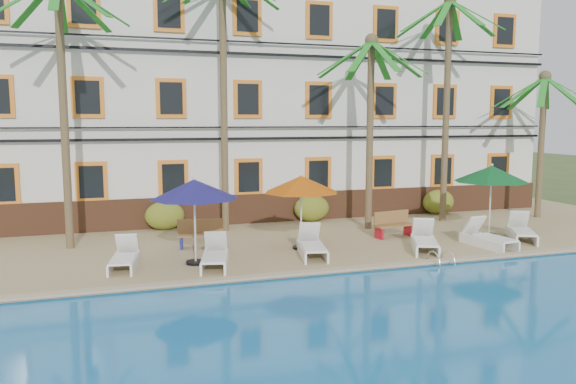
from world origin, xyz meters
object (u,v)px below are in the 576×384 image
object	(u,v)px
umbrella_blue	(194,190)
pool_ladder	(441,263)
lounger_b	(215,256)
lounger_c	(312,246)
lounger_a	(124,258)
palm_e	(543,122)
palm_c	(370,104)
palm_b	(223,65)
lounger_f	(521,231)
palm_d	(447,80)
palm_a	(62,76)
lounger_d	(425,241)
lounger_e	(488,237)
umbrella_green	(491,174)
bench_right	(393,224)
bench_left	(201,233)
umbrella_red	(301,185)

from	to	relation	value
umbrella_blue	pool_ladder	bearing A→B (deg)	-16.74
lounger_b	lounger_c	size ratio (longest dim) A/B	0.97
umbrella_blue	lounger_a	bearing A→B (deg)	175.19
palm_e	lounger_a	bearing A→B (deg)	-169.08
lounger_c	lounger_a	bearing A→B (deg)	177.16
lounger_b	palm_c	bearing A→B (deg)	29.98
palm_b	lounger_a	world-z (taller)	palm_b
lounger_f	lounger_b	bearing A→B (deg)	-178.44
palm_d	pool_ladder	bearing A→B (deg)	-123.37
palm_c	palm_d	distance (m)	3.84
palm_b	lounger_f	world-z (taller)	palm_b
palm_a	lounger_d	world-z (taller)	palm_a
lounger_a	lounger_e	distance (m)	11.60
palm_c	lounger_c	distance (m)	6.73
lounger_b	lounger_f	world-z (taller)	lounger_f
palm_e	umbrella_green	size ratio (longest dim) A/B	2.37
palm_e	umbrella_blue	xyz separation A→B (m)	(-15.31, -3.51, -1.91)
lounger_d	bench_right	xyz separation A→B (m)	(0.03, 2.21, 0.15)
palm_e	bench_left	distance (m)	15.32
palm_a	palm_b	size ratio (longest dim) A/B	0.89
palm_c	bench_left	xyz separation A→B (m)	(-6.69, -1.32, -4.31)
lounger_a	pool_ladder	distance (m)	9.18
lounger_f	lounger_a	bearing A→B (deg)	178.56
lounger_d	lounger_e	world-z (taller)	lounger_d
palm_b	lounger_b	size ratio (longest dim) A/B	4.71
umbrella_red	bench_left	xyz separation A→B (m)	(-3.07, 1.19, -1.64)
palm_e	lounger_d	world-z (taller)	palm_e
bench_right	pool_ladder	distance (m)	3.81
umbrella_green	lounger_f	distance (m)	2.24
lounger_c	lounger_f	world-z (taller)	lounger_f
lounger_d	lounger_f	distance (m)	4.09
umbrella_green	palm_e	bearing A→B (deg)	31.08
umbrella_red	lounger_d	distance (m)	4.37
palm_a	palm_b	bearing A→B (deg)	14.00
palm_b	umbrella_green	xyz separation A→B (m)	(8.88, -3.94, -3.92)
lounger_f	bench_left	world-z (taller)	lounger_f
palm_c	lounger_a	xyz separation A→B (m)	(-9.19, -3.24, -4.48)
palm_b	lounger_d	world-z (taller)	palm_b
palm_e	umbrella_green	xyz separation A→B (m)	(-4.61, -2.78, -1.85)
bench_left	pool_ladder	distance (m)	7.65
palm_a	bench_left	distance (m)	6.67
umbrella_red	bench_left	bearing A→B (deg)	158.85
palm_c	lounger_b	bearing A→B (deg)	-150.02
palm_d	bench_right	bearing A→B (deg)	-147.54
umbrella_green	lounger_c	distance (m)	7.44
lounger_d	pool_ladder	xyz separation A→B (m)	(-0.40, -1.55, -0.32)
palm_c	lounger_f	distance (m)	7.08
palm_c	lounger_c	size ratio (longest dim) A/B	3.44
lounger_b	lounger_e	world-z (taller)	lounger_e
palm_b	umbrella_blue	distance (m)	6.41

